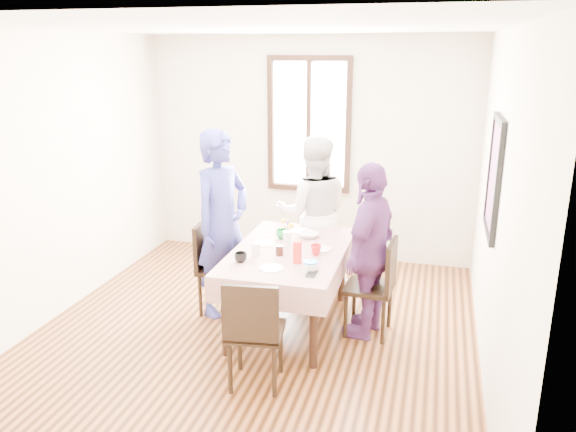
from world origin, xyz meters
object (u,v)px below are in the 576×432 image
object	(u,v)px
chair_left	(221,268)
chair_far	(313,246)
person_far	(313,213)
chair_near	(256,331)
person_right	(368,251)
person_left	(221,224)
chair_right	(369,287)
dining_table	(289,288)

from	to	relation	value
chair_left	chair_far	bearing A→B (deg)	133.45
chair_left	chair_far	size ratio (longest dim) A/B	1.00
chair_far	person_far	world-z (taller)	person_far
chair_near	person_right	bearing A→B (deg)	48.22
chair_left	person_right	size ratio (longest dim) A/B	0.56
person_right	person_left	bearing A→B (deg)	-79.35
person_far	person_right	xyz separation A→B (m)	(0.72, -0.94, -0.03)
chair_near	chair_left	bearing A→B (deg)	115.35
person_far	chair_right	bearing A→B (deg)	113.77
chair_far	person_left	distance (m)	1.22
chair_left	person_left	xyz separation A→B (m)	(0.02, 0.00, 0.46)
chair_right	chair_near	size ratio (longest dim) A/B	1.00
chair_near	person_right	world-z (taller)	person_right
dining_table	person_far	bearing A→B (deg)	90.00
person_far	person_right	size ratio (longest dim) A/B	1.04
chair_far	dining_table	bearing A→B (deg)	90.81
chair_left	person_right	distance (m)	1.50
person_far	person_right	bearing A→B (deg)	113.03
chair_left	chair_right	bearing A→B (deg)	80.22
chair_right	person_right	size ratio (longest dim) A/B	0.56
dining_table	chair_far	size ratio (longest dim) A/B	1.61
chair_near	person_left	bearing A→B (deg)	114.65
chair_left	chair_right	size ratio (longest dim) A/B	1.00
person_right	chair_left	bearing A→B (deg)	-79.30
chair_far	person_right	distance (m)	1.25
chair_right	chair_far	distance (m)	1.21
dining_table	chair_far	bearing A→B (deg)	90.00
chair_right	person_left	size ratio (longest dim) A/B	0.50
chair_far	person_far	bearing A→B (deg)	90.81
chair_left	chair_near	size ratio (longest dim) A/B	1.00
chair_left	person_far	distance (m)	1.19
person_left	person_right	distance (m)	1.45
dining_table	person_right	distance (m)	0.84
chair_near	person_right	distance (m)	1.32
chair_far	chair_left	bearing A→B (deg)	50.49
chair_left	person_far	bearing A→B (deg)	132.85
person_left	person_far	xyz separation A→B (m)	(0.72, 0.85, -0.08)
chair_far	person_right	size ratio (longest dim) A/B	0.56
chair_left	dining_table	bearing A→B (deg)	73.23
person_far	chair_near	bearing A→B (deg)	75.72
chair_far	chair_near	bearing A→B (deg)	90.81
chair_right	chair_near	world-z (taller)	same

